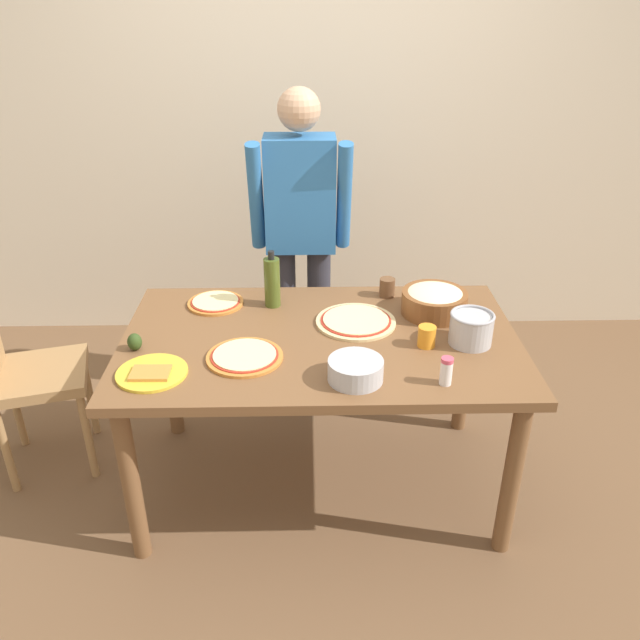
{
  "coord_description": "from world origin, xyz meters",
  "views": [
    {
      "loc": [
        -0.05,
        -2.26,
        2.02
      ],
      "look_at": [
        0.0,
        0.05,
        0.81
      ],
      "focal_mm": 35.95,
      "sensor_mm": 36.0,
      "label": 1
    }
  ],
  "objects_px": {
    "olive_oil_bottle": "(272,282)",
    "cup_small_brown": "(387,287)",
    "popcorn_bowl": "(434,300)",
    "person_cook": "(301,231)",
    "chair_wooden_left": "(19,365)",
    "cup_orange": "(427,336)",
    "mixing_bowl_steel": "(356,370)",
    "plate_with_slice": "(152,373)",
    "salt_shaker": "(446,371)",
    "pizza_second_cooked": "(216,302)",
    "steel_pot": "(471,328)",
    "dining_table": "(320,356)",
    "pizza_raw_on_board": "(356,321)",
    "pizza_cooked_on_tray": "(245,356)",
    "avocado": "(135,342)"
  },
  "relations": [
    {
      "from": "olive_oil_bottle",
      "to": "cup_small_brown",
      "type": "xyz_separation_m",
      "value": [
        0.52,
        0.09,
        -0.07
      ]
    },
    {
      "from": "popcorn_bowl",
      "to": "cup_small_brown",
      "type": "xyz_separation_m",
      "value": [
        -0.18,
        0.18,
        -0.02
      ]
    },
    {
      "from": "person_cook",
      "to": "chair_wooden_left",
      "type": "height_order",
      "value": "person_cook"
    },
    {
      "from": "cup_small_brown",
      "to": "chair_wooden_left",
      "type": "bearing_deg",
      "value": -172.64
    },
    {
      "from": "cup_orange",
      "to": "mixing_bowl_steel",
      "type": "bearing_deg",
      "value": -141.28
    },
    {
      "from": "plate_with_slice",
      "to": "salt_shaker",
      "type": "height_order",
      "value": "salt_shaker"
    },
    {
      "from": "pizza_second_cooked",
      "to": "salt_shaker",
      "type": "xyz_separation_m",
      "value": [
        0.9,
        -0.66,
        0.04
      ]
    },
    {
      "from": "steel_pot",
      "to": "cup_small_brown",
      "type": "height_order",
      "value": "steel_pot"
    },
    {
      "from": "person_cook",
      "to": "pizza_second_cooked",
      "type": "bearing_deg",
      "value": -130.12
    },
    {
      "from": "dining_table",
      "to": "salt_shaker",
      "type": "bearing_deg",
      "value": -38.97
    },
    {
      "from": "salt_shaker",
      "to": "cup_orange",
      "type": "bearing_deg",
      "value": 94.71
    },
    {
      "from": "pizza_raw_on_board",
      "to": "cup_small_brown",
      "type": "xyz_separation_m",
      "value": [
        0.16,
        0.26,
        0.03
      ]
    },
    {
      "from": "cup_orange",
      "to": "salt_shaker",
      "type": "distance_m",
      "value": 0.27
    },
    {
      "from": "person_cook",
      "to": "dining_table",
      "type": "bearing_deg",
      "value": -83.96
    },
    {
      "from": "pizza_second_cooked",
      "to": "olive_oil_bottle",
      "type": "relative_size",
      "value": 0.96
    },
    {
      "from": "pizza_raw_on_board",
      "to": "cup_small_brown",
      "type": "height_order",
      "value": "cup_small_brown"
    },
    {
      "from": "pizza_cooked_on_tray",
      "to": "plate_with_slice",
      "type": "distance_m",
      "value": 0.35
    },
    {
      "from": "pizza_cooked_on_tray",
      "to": "avocado",
      "type": "relative_size",
      "value": 4.18
    },
    {
      "from": "popcorn_bowl",
      "to": "salt_shaker",
      "type": "xyz_separation_m",
      "value": [
        -0.06,
        -0.55,
        -0.01
      ]
    },
    {
      "from": "pizza_second_cooked",
      "to": "avocado",
      "type": "xyz_separation_m",
      "value": [
        -0.26,
        -0.39,
        0.03
      ]
    },
    {
      "from": "chair_wooden_left",
      "to": "olive_oil_bottle",
      "type": "relative_size",
      "value": 3.71
    },
    {
      "from": "chair_wooden_left",
      "to": "pizza_second_cooked",
      "type": "bearing_deg",
      "value": 9.31
    },
    {
      "from": "steel_pot",
      "to": "pizza_cooked_on_tray",
      "type": "bearing_deg",
      "value": -173.54
    },
    {
      "from": "dining_table",
      "to": "olive_oil_bottle",
      "type": "distance_m",
      "value": 0.41
    },
    {
      "from": "person_cook",
      "to": "cup_small_brown",
      "type": "relative_size",
      "value": 19.06
    },
    {
      "from": "pizza_second_cooked",
      "to": "steel_pot",
      "type": "distance_m",
      "value": 1.12
    },
    {
      "from": "pizza_raw_on_board",
      "to": "popcorn_bowl",
      "type": "relative_size",
      "value": 1.2
    },
    {
      "from": "olive_oil_bottle",
      "to": "pizza_cooked_on_tray",
      "type": "bearing_deg",
      "value": -100.95
    },
    {
      "from": "steel_pot",
      "to": "cup_orange",
      "type": "bearing_deg",
      "value": -173.77
    },
    {
      "from": "olive_oil_bottle",
      "to": "cup_small_brown",
      "type": "bearing_deg",
      "value": 9.38
    },
    {
      "from": "pizza_raw_on_board",
      "to": "mixing_bowl_steel",
      "type": "xyz_separation_m",
      "value": [
        -0.03,
        -0.43,
        0.03
      ]
    },
    {
      "from": "person_cook",
      "to": "pizza_cooked_on_tray",
      "type": "relative_size",
      "value": 5.53
    },
    {
      "from": "pizza_second_cooked",
      "to": "pizza_raw_on_board",
      "type": "bearing_deg",
      "value": -17.43
    },
    {
      "from": "chair_wooden_left",
      "to": "avocado",
      "type": "distance_m",
      "value": 0.7
    },
    {
      "from": "person_cook",
      "to": "salt_shaker",
      "type": "bearing_deg",
      "value": -65.03
    },
    {
      "from": "chair_wooden_left",
      "to": "avocado",
      "type": "xyz_separation_m",
      "value": [
        0.6,
        -0.25,
        0.25
      ]
    },
    {
      "from": "pizza_raw_on_board",
      "to": "pizza_second_cooked",
      "type": "relative_size",
      "value": 1.36
    },
    {
      "from": "plate_with_slice",
      "to": "olive_oil_bottle",
      "type": "distance_m",
      "value": 0.71
    },
    {
      "from": "avocado",
      "to": "pizza_second_cooked",
      "type": "bearing_deg",
      "value": 56.39
    },
    {
      "from": "olive_oil_bottle",
      "to": "steel_pot",
      "type": "xyz_separation_m",
      "value": [
        0.79,
        -0.35,
        -0.05
      ]
    },
    {
      "from": "popcorn_bowl",
      "to": "mixing_bowl_steel",
      "type": "relative_size",
      "value": 1.4
    },
    {
      "from": "cup_orange",
      "to": "plate_with_slice",
      "type": "bearing_deg",
      "value": -169.7
    },
    {
      "from": "olive_oil_bottle",
      "to": "salt_shaker",
      "type": "bearing_deg",
      "value": -45.2
    },
    {
      "from": "pizza_raw_on_board",
      "to": "cup_orange",
      "type": "height_order",
      "value": "cup_orange"
    },
    {
      "from": "chair_wooden_left",
      "to": "plate_with_slice",
      "type": "bearing_deg",
      "value": -31.99
    },
    {
      "from": "cup_orange",
      "to": "avocado",
      "type": "distance_m",
      "value": 1.14
    },
    {
      "from": "mixing_bowl_steel",
      "to": "olive_oil_bottle",
      "type": "distance_m",
      "value": 0.69
    },
    {
      "from": "salt_shaker",
      "to": "avocado",
      "type": "bearing_deg",
      "value": 167.09
    },
    {
      "from": "dining_table",
      "to": "olive_oil_bottle",
      "type": "bearing_deg",
      "value": 124.92
    },
    {
      "from": "mixing_bowl_steel",
      "to": "steel_pot",
      "type": "relative_size",
      "value": 1.15
    }
  ]
}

